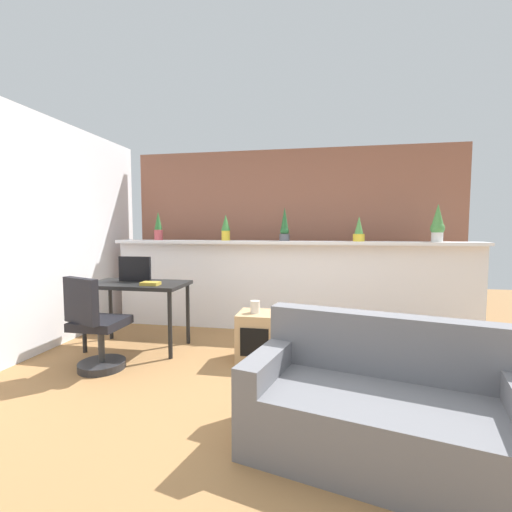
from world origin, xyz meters
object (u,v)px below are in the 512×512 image
object	(u,v)px
potted_plant_4	(438,224)
potted_plant_1	(226,227)
potted_plant_3	(359,230)
office_chair	(95,331)
potted_plant_0	(158,226)
couch	(381,409)
potted_plant_2	(285,227)
vase_on_shelf	(255,307)
side_cube_shelf	(258,337)
desk	(137,290)
book_on_desk	(150,284)
tv_monitor	(135,269)

from	to	relation	value
potted_plant_4	potted_plant_1	bearing A→B (deg)	179.88
potted_plant_3	office_chair	xyz separation A→B (m)	(-2.56, -1.64, -0.94)
potted_plant_1	potted_plant_0	bearing A→B (deg)	-178.44
office_chair	couch	world-z (taller)	office_chair
potted_plant_2	vase_on_shelf	world-z (taller)	potted_plant_2
potted_plant_0	side_cube_shelf	distance (m)	2.26
potted_plant_1	side_cube_shelf	xyz separation A→B (m)	(0.65, -1.13, -1.13)
potted_plant_4	vase_on_shelf	xyz separation A→B (m)	(-2.03, -1.14, -0.85)
office_chair	side_cube_shelf	world-z (taller)	office_chair
potted_plant_1	desk	xyz separation A→B (m)	(-0.76, -1.00, -0.71)
potted_plant_2	potted_plant_4	xyz separation A→B (m)	(1.85, 0.01, 0.03)
potted_plant_4	desk	bearing A→B (deg)	-163.83
potted_plant_4	vase_on_shelf	world-z (taller)	potted_plant_4
side_cube_shelf	vase_on_shelf	xyz separation A→B (m)	(-0.02, -0.02, 0.31)
potted_plant_2	vase_on_shelf	distance (m)	1.40
side_cube_shelf	book_on_desk	distance (m)	1.28
side_cube_shelf	couch	distance (m)	1.69
couch	potted_plant_1	bearing A→B (deg)	123.27
potted_plant_4	potted_plant_2	bearing A→B (deg)	-179.59
tv_monitor	office_chair	xyz separation A→B (m)	(0.00, -0.76, -0.50)
potted_plant_2	book_on_desk	xyz separation A→B (m)	(-1.32, -1.12, -0.61)
potted_plant_4	vase_on_shelf	distance (m)	2.48
tv_monitor	vase_on_shelf	xyz separation A→B (m)	(1.45, -0.23, -0.33)
potted_plant_4	vase_on_shelf	size ratio (longest dim) A/B	3.67
office_chair	book_on_desk	distance (m)	0.72
office_chair	book_on_desk	world-z (taller)	office_chair
potted_plant_3	office_chair	size ratio (longest dim) A/B	0.35
potted_plant_1	tv_monitor	world-z (taller)	potted_plant_1
potted_plant_3	tv_monitor	size ratio (longest dim) A/B	0.83
vase_on_shelf	potted_plant_4	bearing A→B (deg)	29.37
book_on_desk	potted_plant_2	bearing A→B (deg)	40.26
potted_plant_1	potted_plant_3	distance (m)	1.73
office_chair	side_cube_shelf	xyz separation A→B (m)	(1.47, 0.54, -0.14)
office_chair	vase_on_shelf	xyz separation A→B (m)	(1.45, 0.52, 0.17)
side_cube_shelf	vase_on_shelf	bearing A→B (deg)	-142.21
potted_plant_3	couch	size ratio (longest dim) A/B	0.19
desk	side_cube_shelf	size ratio (longest dim) A/B	2.20
potted_plant_1	potted_plant_4	bearing A→B (deg)	-0.12
desk	couch	distance (m)	2.86
office_chair	book_on_desk	xyz separation A→B (m)	(0.30, 0.53, 0.38)
potted_plant_4	tv_monitor	world-z (taller)	potted_plant_4
potted_plant_3	desk	bearing A→B (deg)	-158.97
desk	book_on_desk	xyz separation A→B (m)	(0.24, -0.14, 0.10)
potted_plant_2	book_on_desk	bearing A→B (deg)	-139.74
potted_plant_1	potted_plant_4	distance (m)	2.65
side_cube_shelf	vase_on_shelf	world-z (taller)	vase_on_shelf
potted_plant_0	side_cube_shelf	bearing A→B (deg)	-34.49
potted_plant_1	office_chair	world-z (taller)	potted_plant_1
desk	potted_plant_1	bearing A→B (deg)	52.56
potted_plant_2	potted_plant_3	bearing A→B (deg)	-1.12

